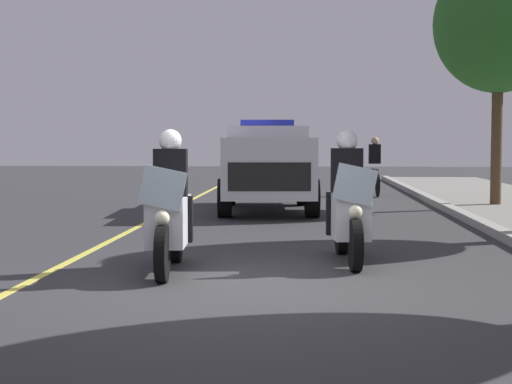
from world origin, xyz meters
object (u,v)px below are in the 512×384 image
Objects in this scene: police_suv at (267,164)px; cyclist_background at (375,166)px; police_motorcycle_lead_right at (348,209)px; tree_behind_suv at (499,24)px; police_motorcycle_lead_left at (169,214)px.

police_suv is 5.84m from cyclist_background.
cyclist_background is at bearing 150.96° from police_suv.
tree_behind_suv is at bearing 155.41° from police_motorcycle_lead_right.
police_motorcycle_lead_right is at bearing -6.34° from cyclist_background.
police_motorcycle_lead_right is at bearing 10.94° from police_suv.
police_motorcycle_lead_left is at bearing -14.96° from cyclist_background.
police_suv is at bearing -29.04° from cyclist_background.
police_motorcycle_lead_left is 0.37× the size of tree_behind_suv.
police_motorcycle_lead_left is 13.90m from cyclist_background.
police_motorcycle_lead_left and police_motorcycle_lead_right have the same top height.
cyclist_background is at bearing 165.04° from police_motorcycle_lead_left.
cyclist_background is 5.90m from tree_behind_suv.
police_suv is at bearing -169.06° from police_motorcycle_lead_right.
police_motorcycle_lead_left is 0.43× the size of police_suv.
tree_behind_suv is (-8.42, 3.85, 3.56)m from police_motorcycle_lead_right.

